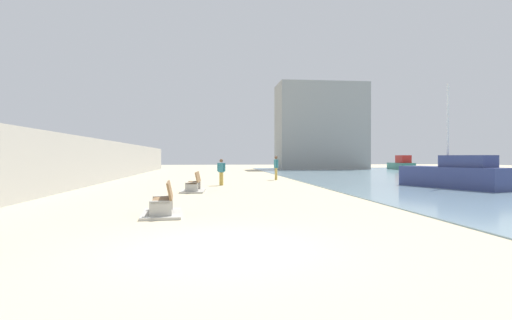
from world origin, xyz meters
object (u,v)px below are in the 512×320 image
person_walking (276,166)px  person_standing (221,170)px  bench_far (194,187)px  boat_nearest (401,164)px  boat_mid_bay (454,175)px  bench_near (163,207)px

person_walking → person_standing: (-4.17, -5.14, -0.14)m
bench_far → boat_nearest: (25.97, 30.35, 0.49)m
person_walking → boat_mid_bay: size_ratio=0.29×
person_standing → boat_mid_bay: (12.40, -3.77, -0.17)m
person_standing → boat_nearest: (24.51, 26.20, -0.19)m
person_standing → boat_mid_bay: bearing=-16.9°
boat_nearest → bench_far: bearing=-130.5°
person_walking → boat_nearest: size_ratio=0.36×
boat_nearest → boat_mid_bay: (-12.11, -29.98, 0.02)m
bench_far → boat_nearest: bearing=49.5°
boat_nearest → boat_mid_bay: bearing=-112.0°
bench_near → boat_nearest: boat_nearest is taller
bench_far → person_walking: size_ratio=1.21×
bench_near → bench_far: bearing=85.7°
bench_far → person_standing: person_standing is taller
person_walking → person_standing: 6.62m
boat_nearest → person_standing: bearing=-133.1°
person_walking → boat_mid_bay: (8.23, -8.91, -0.30)m
bench_near → boat_nearest: size_ratio=0.44×
boat_nearest → boat_mid_bay: size_ratio=0.81×
bench_far → person_walking: person_walking is taller
bench_near → boat_mid_bay: boat_mid_bay is taller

